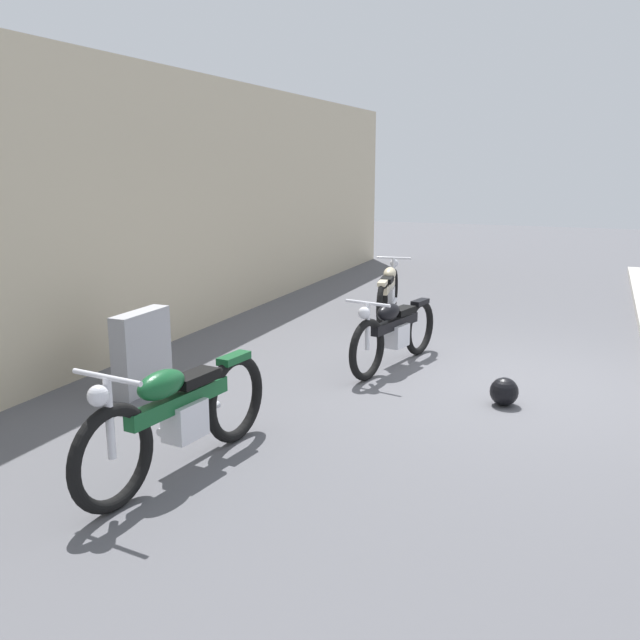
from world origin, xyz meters
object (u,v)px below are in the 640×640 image
(motorcycle_cream, at_px, (388,292))
(motorcycle_green, at_px, (178,415))
(stone_marker, at_px, (142,352))
(motorcycle_black, at_px, (394,331))
(helmet, at_px, (504,392))

(motorcycle_cream, xyz_separation_m, motorcycle_green, (-5.77, -0.06, 0.05))
(motorcycle_cream, distance_m, motorcycle_green, 5.77)
(motorcycle_green, bearing_deg, motorcycle_cream, -172.11)
(stone_marker, height_order, motorcycle_cream, motorcycle_cream)
(motorcycle_cream, bearing_deg, stone_marker, 153.19)
(stone_marker, height_order, motorcycle_green, motorcycle_green)
(motorcycle_cream, relative_size, motorcycle_black, 1.00)
(motorcycle_green, bearing_deg, stone_marker, -129.36)
(motorcycle_cream, bearing_deg, motorcycle_black, -170.99)
(helmet, relative_size, motorcycle_cream, 0.14)
(stone_marker, bearing_deg, helmet, -74.93)
(motorcycle_cream, bearing_deg, helmet, -155.87)
(stone_marker, relative_size, motorcycle_black, 0.44)
(stone_marker, distance_m, motorcycle_cream, 4.47)
(stone_marker, relative_size, motorcycle_cream, 0.44)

